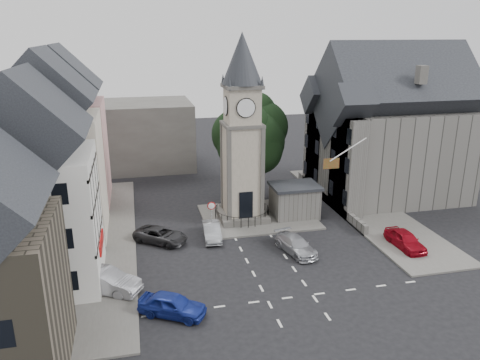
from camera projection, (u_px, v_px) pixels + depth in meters
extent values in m
plane|color=black|center=(266.00, 259.00, 35.00)|extent=(120.00, 120.00, 0.00)
cube|color=#595651|center=(98.00, 241.00, 37.87)|extent=(6.00, 30.00, 0.14)
cube|color=#595651|center=(363.00, 207.00, 44.98)|extent=(6.00, 26.00, 0.14)
cube|color=#595651|center=(258.00, 217.00, 42.73)|extent=(10.00, 8.00, 0.16)
cube|color=silver|center=(290.00, 298.00, 29.90)|extent=(20.00, 8.00, 0.01)
cube|color=#4C4944|center=(242.00, 215.00, 42.32)|extent=(4.20, 4.20, 0.70)
torus|color=black|center=(242.00, 208.00, 42.10)|extent=(4.86, 4.86, 0.06)
cube|color=gray|center=(242.00, 169.00, 41.00)|extent=(3.00, 3.00, 8.00)
cube|color=black|center=(246.00, 205.00, 40.51)|extent=(1.20, 0.25, 2.40)
cube|color=#4C4944|center=(242.00, 124.00, 39.78)|extent=(3.30, 3.30, 0.25)
cube|color=gray|center=(242.00, 105.00, 39.29)|extent=(2.70, 2.70, 3.20)
cylinder|color=white|center=(246.00, 108.00, 37.99)|extent=(1.50, 0.12, 1.50)
cube|color=#4C4944|center=(242.00, 86.00, 38.81)|extent=(3.10, 3.10, 0.30)
cone|color=black|center=(242.00, 58.00, 38.12)|extent=(3.40, 3.40, 4.20)
cube|color=#5D5B56|center=(294.00, 202.00, 42.57)|extent=(4.00, 3.00, 2.80)
cube|color=black|center=(295.00, 186.00, 42.10)|extent=(4.30, 3.30, 0.25)
cylinder|color=black|center=(250.00, 178.00, 46.83)|extent=(0.70, 0.70, 4.40)
cylinder|color=black|center=(212.00, 219.00, 39.04)|extent=(0.10, 0.10, 2.50)
cone|color=#A50C0C|center=(211.00, 206.00, 38.57)|extent=(0.70, 0.06, 0.70)
cone|color=white|center=(212.00, 206.00, 38.55)|extent=(0.54, 0.04, 0.54)
cube|color=#D49295|center=(67.00, 154.00, 45.01)|extent=(7.50, 7.00, 10.00)
cube|color=#EEDDC7|center=(55.00, 178.00, 37.58)|extent=(7.50, 7.00, 10.00)
cube|color=silver|center=(38.00, 221.00, 30.31)|extent=(7.50, 7.00, 9.00)
cube|color=#4C4944|center=(109.00, 136.00, 57.20)|extent=(20.00, 10.00, 8.00)
cube|color=#5D5B56|center=(389.00, 153.00, 47.27)|extent=(14.00, 10.00, 9.00)
cube|color=#5D5B56|center=(348.00, 166.00, 42.70)|extent=(1.60, 4.40, 9.00)
cube|color=#5D5B56|center=(318.00, 148.00, 49.19)|extent=(1.60, 4.40, 9.00)
cube|color=#5D5B56|center=(328.00, 199.00, 46.12)|extent=(0.40, 16.00, 0.90)
cylinder|color=white|center=(348.00, 150.00, 38.30)|extent=(3.17, 0.10, 1.89)
plane|color=#B21414|center=(331.00, 164.00, 38.33)|extent=(1.40, 0.00, 1.40)
imported|color=navy|center=(172.00, 305.00, 27.86)|extent=(4.39, 3.46, 1.40)
imported|color=#95969C|center=(105.00, 281.00, 30.37)|extent=(4.89, 3.76, 1.55)
imported|color=#2A2A2C|center=(161.00, 235.00, 37.55)|extent=(4.76, 4.25, 1.23)
imported|color=gray|center=(212.00, 231.00, 38.27)|extent=(1.59, 3.93, 1.27)
imported|color=#AAABB2|center=(296.00, 245.00, 35.82)|extent=(2.69, 4.58, 1.25)
imported|color=#9B0816|center=(405.00, 240.00, 36.53)|extent=(1.82, 4.17, 1.40)
imported|color=#B29F93|center=(345.00, 198.00, 45.36)|extent=(0.69, 0.58, 1.62)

